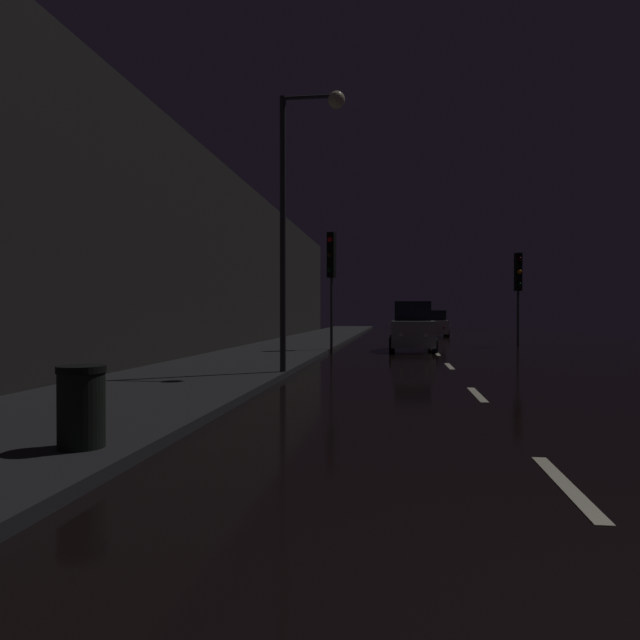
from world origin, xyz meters
TOP-DOWN VIEW (x-y plane):
  - ground at (0.00, 24.50)m, footprint 25.76×84.00m
  - sidewalk_left at (-6.68, 24.50)m, footprint 4.40×84.00m
  - building_facade_left at (-9.28, 21.00)m, footprint 0.80×63.00m
  - lane_centerline at (0.00, 17.55)m, footprint 0.16×29.77m
  - traffic_light_far_left at (-4.39, 21.70)m, footprint 0.38×0.48m
  - traffic_light_far_right at (4.38, 27.69)m, footprint 0.36×0.48m
  - streetlamp_overhead at (-4.13, 12.14)m, footprint 1.70×0.44m
  - trash_bin_curbside at (-5.18, 3.30)m, footprint 0.55×0.55m
  - car_approaching_headlights at (-0.97, 23.52)m, footprint 2.00×4.34m
  - car_distant_taillights at (1.12, 40.41)m, footprint 1.71×3.71m

SIDE VIEW (x-z plane):
  - ground at x=0.00m, z-range -0.02..0.00m
  - lane_centerline at x=0.00m, z-range 0.00..0.01m
  - sidewalk_left at x=-6.68m, z-range 0.00..0.15m
  - trash_bin_curbside at x=-5.18m, z-range 0.15..1.08m
  - car_distant_taillights at x=1.12m, z-range -0.08..1.79m
  - car_approaching_headlights at x=-0.97m, z-range -0.09..2.09m
  - traffic_light_far_right at x=4.38m, z-range 1.05..5.74m
  - traffic_light_far_left at x=-4.39m, z-range 1.16..6.24m
  - building_facade_left at x=-9.28m, z-range 0.00..7.98m
  - streetlamp_overhead at x=-4.13m, z-range 1.18..8.55m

